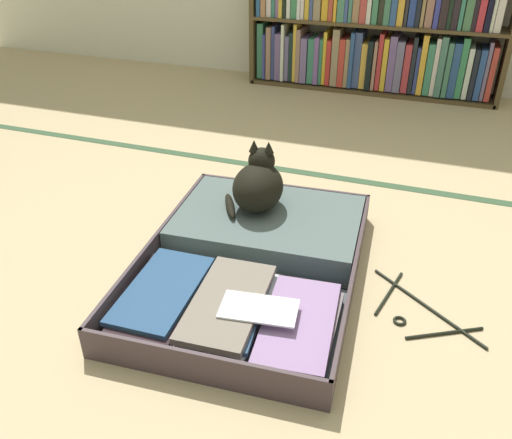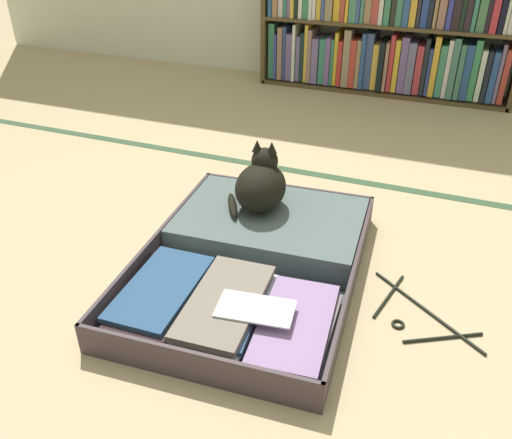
{
  "view_description": "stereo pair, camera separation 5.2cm",
  "coord_description": "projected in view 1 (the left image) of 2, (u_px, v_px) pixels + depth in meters",
  "views": [
    {
      "loc": [
        0.39,
        -1.28,
        1.14
      ],
      "look_at": [
        -0.09,
        0.12,
        0.23
      ],
      "focal_mm": 37.59,
      "sensor_mm": 36.0,
      "label": 1
    },
    {
      "loc": [
        0.44,
        -1.26,
        1.14
      ],
      "look_at": [
        -0.09,
        0.12,
        0.23
      ],
      "focal_mm": 37.59,
      "sensor_mm": 36.0,
      "label": 2
    }
  ],
  "objects": [
    {
      "name": "ground_plane",
      "position": [
        271.0,
        302.0,
        1.73
      ],
      "size": [
        10.0,
        10.0,
        0.0
      ],
      "primitive_type": "plane",
      "color": "tan"
    },
    {
      "name": "tatami_border",
      "position": [
        333.0,
        177.0,
        2.49
      ],
      "size": [
        4.8,
        0.05,
        0.0
      ],
      "color": "#344F34",
      "rests_on": "ground_plane"
    },
    {
      "name": "bookshelf",
      "position": [
        374.0,
        27.0,
        3.36
      ],
      "size": [
        1.6,
        0.23,
        0.86
      ],
      "color": "#4F3F24",
      "rests_on": "ground_plane"
    },
    {
      "name": "open_suitcase",
      "position": [
        253.0,
        256.0,
        1.87
      ],
      "size": [
        0.77,
        1.03,
        0.11
      ],
      "color": "#3F3135",
      "rests_on": "ground_plane"
    },
    {
      "name": "black_cat",
      "position": [
        258.0,
        185.0,
        1.99
      ],
      "size": [
        0.25,
        0.26,
        0.25
      ],
      "color": "black",
      "rests_on": "open_suitcase"
    },
    {
      "name": "clothes_hanger",
      "position": [
        418.0,
        311.0,
        1.69
      ],
      "size": [
        0.37,
        0.32,
        0.01
      ],
      "color": "black",
      "rests_on": "ground_plane"
    }
  ]
}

